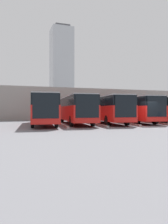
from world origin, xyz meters
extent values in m
plane|color=slate|center=(0.00, 0.00, 0.00)|extent=(600.00, 600.00, 0.00)
cylinder|color=black|center=(-8.80, -9.58, 0.55)|extent=(0.42, 1.12, 1.09)
cube|color=red|center=(-5.70, -5.90, 1.27)|extent=(3.72, 11.73, 1.64)
cube|color=black|center=(-5.70, -5.90, 2.59)|extent=(3.66, 11.55, 1.00)
cube|color=silver|center=(-5.70, -5.90, 3.15)|extent=(3.57, 11.26, 0.12)
cylinder|color=black|center=(-4.23, -2.47, 0.55)|extent=(0.42, 1.12, 1.09)
cylinder|color=black|center=(-7.17, -9.34, 0.55)|extent=(0.42, 1.12, 1.09)
cylinder|color=black|center=(-5.01, -9.57, 0.55)|extent=(0.42, 1.12, 1.09)
cube|color=#B2B2AD|center=(-3.80, -4.17, 0.07)|extent=(1.02, 7.18, 0.15)
cube|color=red|center=(-1.90, -5.72, 1.27)|extent=(3.72, 11.73, 1.64)
cube|color=black|center=(-1.90, -5.72, 2.59)|extent=(3.66, 11.55, 1.00)
cube|color=black|center=(-1.27, 0.02, 2.02)|extent=(2.17, 0.28, 2.14)
cube|color=red|center=(-1.27, 0.03, 0.67)|extent=(2.35, 0.32, 0.40)
cube|color=silver|center=(-1.90, -5.72, 3.15)|extent=(3.57, 11.26, 0.12)
cylinder|color=black|center=(-2.59, -2.05, 0.55)|extent=(0.42, 1.12, 1.09)
cylinder|color=black|center=(-0.43, -2.29, 0.55)|extent=(0.42, 1.12, 1.09)
cylinder|color=black|center=(-3.37, -9.16, 0.55)|extent=(0.42, 1.12, 1.09)
cylinder|color=black|center=(-1.21, -9.39, 0.55)|extent=(0.42, 1.12, 1.09)
cube|color=#B2B2AD|center=(0.00, -3.99, 0.07)|extent=(1.02, 7.18, 0.15)
cube|color=red|center=(1.90, -5.40, 1.27)|extent=(3.72, 11.73, 1.64)
cube|color=black|center=(1.90, -5.40, 2.59)|extent=(3.66, 11.55, 1.00)
cube|color=black|center=(2.53, 0.34, 2.02)|extent=(2.17, 0.28, 2.14)
cube|color=red|center=(2.53, 0.35, 0.67)|extent=(2.35, 0.32, 0.40)
cube|color=silver|center=(1.90, -5.40, 3.15)|extent=(3.57, 11.26, 0.12)
cylinder|color=black|center=(1.21, -1.73, 0.55)|extent=(0.42, 1.12, 1.09)
cylinder|color=black|center=(3.37, -1.97, 0.55)|extent=(0.42, 1.12, 1.09)
cylinder|color=black|center=(0.43, -8.83, 0.55)|extent=(0.42, 1.12, 1.09)
cylinder|color=black|center=(2.59, -9.07, 0.55)|extent=(0.42, 1.12, 1.09)
cube|color=#B2B2AD|center=(3.80, -3.67, 0.07)|extent=(1.02, 7.18, 0.15)
cube|color=red|center=(5.70, -5.63, 1.27)|extent=(3.72, 11.73, 1.64)
cube|color=black|center=(5.70, -5.63, 2.59)|extent=(3.66, 11.55, 1.00)
cube|color=black|center=(6.33, 0.11, 2.02)|extent=(2.17, 0.28, 2.14)
cube|color=red|center=(6.33, 0.12, 0.67)|extent=(2.35, 0.32, 0.40)
cube|color=silver|center=(5.70, -5.63, 3.15)|extent=(3.57, 11.26, 0.12)
cylinder|color=black|center=(5.01, -1.96, 0.55)|extent=(0.42, 1.12, 1.09)
cylinder|color=black|center=(7.17, -2.20, 0.55)|extent=(0.42, 1.12, 1.09)
cylinder|color=black|center=(4.23, -9.06, 0.55)|extent=(0.42, 1.12, 1.09)
cylinder|color=black|center=(6.39, -9.30, 0.55)|extent=(0.42, 1.12, 1.09)
cube|color=#B2B2AD|center=(7.60, -3.90, 0.07)|extent=(1.02, 7.18, 0.15)
cube|color=red|center=(9.50, -5.29, 1.27)|extent=(3.72, 11.73, 1.64)
cube|color=black|center=(9.50, -5.29, 2.59)|extent=(3.66, 11.55, 1.00)
cube|color=black|center=(10.13, 0.46, 2.02)|extent=(2.17, 0.28, 2.14)
cube|color=red|center=(10.13, 0.46, 0.67)|extent=(2.35, 0.32, 0.40)
cube|color=silver|center=(9.50, -5.29, 3.15)|extent=(3.57, 11.26, 0.12)
cylinder|color=black|center=(8.80, -1.62, 0.55)|extent=(0.42, 1.12, 1.09)
cylinder|color=black|center=(10.97, -1.85, 0.55)|extent=(0.42, 1.12, 1.09)
cylinder|color=black|center=(8.03, -8.72, 0.55)|extent=(0.42, 1.12, 1.09)
cylinder|color=black|center=(10.19, -8.96, 0.55)|extent=(0.42, 1.12, 1.09)
cube|color=gray|center=(0.00, -20.18, 2.64)|extent=(37.43, 8.87, 5.28)
cube|color=silver|center=(0.00, -26.11, 5.03)|extent=(37.43, 3.00, 0.24)
cylinder|color=slate|center=(-13.10, -27.21, 2.51)|extent=(0.20, 0.20, 5.03)
cylinder|color=slate|center=(13.10, -27.21, 2.51)|extent=(0.20, 0.20, 5.03)
cube|color=#ADB2B7|center=(-31.76, -170.81, 36.50)|extent=(18.40, 18.40, 73.01)
cube|color=#4C4C51|center=(-31.76, -170.81, 74.21)|extent=(12.88, 12.88, 2.40)
camera|label=1|loc=(13.07, 18.56, 1.71)|focal=35.00mm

